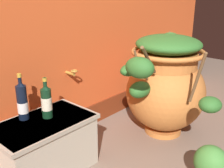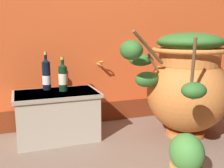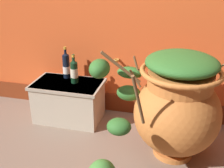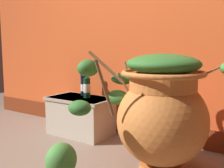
% 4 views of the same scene
% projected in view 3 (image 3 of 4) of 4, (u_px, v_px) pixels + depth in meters
% --- Properties ---
extents(terracotta_urn, '(1.16, 0.94, 0.90)m').
position_uv_depth(terracotta_urn, '(176.00, 104.00, 2.16)').
color(terracotta_urn, '#C17033').
rests_on(terracotta_urn, ground_plane).
extents(stone_ledge, '(0.68, 0.41, 0.40)m').
position_uv_depth(stone_ledge, '(69.00, 100.00, 2.77)').
color(stone_ledge, '#B2A893').
rests_on(stone_ledge, ground_plane).
extents(wine_bottle_left, '(0.07, 0.07, 0.32)m').
position_uv_depth(wine_bottle_left, '(66.00, 65.00, 2.77)').
color(wine_bottle_left, black).
rests_on(wine_bottle_left, stone_ledge).
extents(wine_bottle_middle, '(0.07, 0.07, 0.29)m').
position_uv_depth(wine_bottle_middle, '(74.00, 71.00, 2.66)').
color(wine_bottle_middle, black).
rests_on(wine_bottle_middle, stone_ledge).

